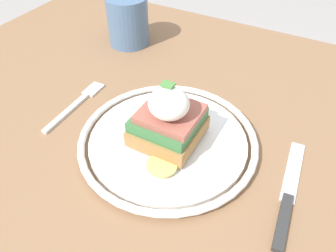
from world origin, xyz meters
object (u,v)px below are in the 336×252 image
plate (168,140)px  sandwich (169,120)px  knife (287,199)px  fork (77,103)px  cup (128,20)px

plate → sandwich: (0.00, -0.00, 0.04)m
sandwich → knife: bearing=-4.1°
fork → knife: (0.34, -0.02, 0.00)m
knife → sandwich: bearing=175.9°
fork → sandwich: bearing=-3.2°
knife → plate: bearing=175.5°
plate → fork: plate is taller
plate → cup: cup is taller
plate → fork: (-0.17, 0.01, -0.01)m
plate → cup: bearing=133.9°
cup → knife: bearing=-31.4°
sandwich → knife: (0.17, -0.01, -0.05)m
sandwich → fork: bearing=176.8°
fork → plate: bearing=-2.8°
cup → sandwich: bearing=-46.1°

